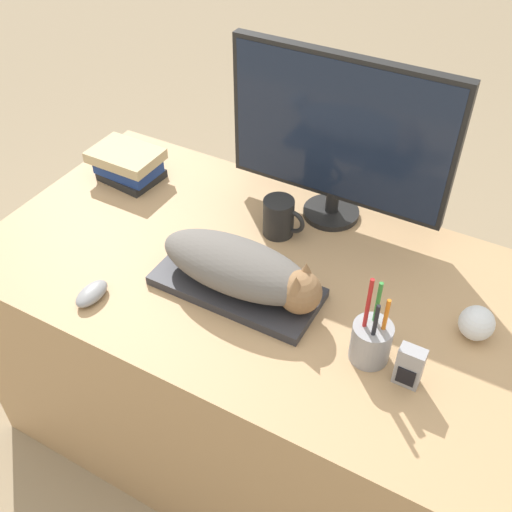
{
  "coord_description": "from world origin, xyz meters",
  "views": [
    {
      "loc": [
        0.51,
        -0.57,
        1.74
      ],
      "look_at": [
        -0.01,
        0.37,
        0.78
      ],
      "focal_mm": 42.0,
      "sensor_mm": 36.0,
      "label": 1
    }
  ],
  "objects_px": {
    "coffee_mug": "(280,217)",
    "pen_cup": "(371,340)",
    "cat": "(244,269)",
    "book_stack": "(128,164)",
    "keyboard": "(237,287)",
    "baseball": "(477,323)",
    "monitor": "(339,135)",
    "computer_mouse": "(92,294)",
    "phone": "(409,367)"
  },
  "relations": [
    {
      "from": "baseball",
      "to": "book_stack",
      "type": "relative_size",
      "value": 0.39
    },
    {
      "from": "monitor",
      "to": "baseball",
      "type": "relative_size",
      "value": 7.53
    },
    {
      "from": "coffee_mug",
      "to": "pen_cup",
      "type": "distance_m",
      "value": 0.46
    },
    {
      "from": "cat",
      "to": "book_stack",
      "type": "bearing_deg",
      "value": 154.84
    },
    {
      "from": "keyboard",
      "to": "coffee_mug",
      "type": "distance_m",
      "value": 0.25
    },
    {
      "from": "coffee_mug",
      "to": "pen_cup",
      "type": "relative_size",
      "value": 0.52
    },
    {
      "from": "monitor",
      "to": "computer_mouse",
      "type": "xyz_separation_m",
      "value": [
        -0.36,
        -0.57,
        -0.24
      ]
    },
    {
      "from": "keyboard",
      "to": "coffee_mug",
      "type": "height_order",
      "value": "coffee_mug"
    },
    {
      "from": "computer_mouse",
      "to": "baseball",
      "type": "height_order",
      "value": "baseball"
    },
    {
      "from": "monitor",
      "to": "pen_cup",
      "type": "distance_m",
      "value": 0.54
    },
    {
      "from": "monitor",
      "to": "baseball",
      "type": "xyz_separation_m",
      "value": [
        0.45,
        -0.25,
        -0.21
      ]
    },
    {
      "from": "computer_mouse",
      "to": "baseball",
      "type": "relative_size",
      "value": 1.22
    },
    {
      "from": "keyboard",
      "to": "computer_mouse",
      "type": "relative_size",
      "value": 4.23
    },
    {
      "from": "pen_cup",
      "to": "book_stack",
      "type": "bearing_deg",
      "value": 161.51
    },
    {
      "from": "baseball",
      "to": "pen_cup",
      "type": "bearing_deg",
      "value": -136.95
    },
    {
      "from": "keyboard",
      "to": "coffee_mug",
      "type": "bearing_deg",
      "value": 92.48
    },
    {
      "from": "coffee_mug",
      "to": "book_stack",
      "type": "xyz_separation_m",
      "value": [
        -0.51,
        0.01,
        -0.0
      ]
    },
    {
      "from": "cat",
      "to": "pen_cup",
      "type": "xyz_separation_m",
      "value": [
        0.33,
        -0.04,
        -0.03
      ]
    },
    {
      "from": "cat",
      "to": "coffee_mug",
      "type": "bearing_deg",
      "value": 97.81
    },
    {
      "from": "keyboard",
      "to": "baseball",
      "type": "distance_m",
      "value": 0.55
    },
    {
      "from": "keyboard",
      "to": "coffee_mug",
      "type": "relative_size",
      "value": 3.44
    },
    {
      "from": "baseball",
      "to": "monitor",
      "type": "bearing_deg",
      "value": 151.54
    },
    {
      "from": "coffee_mug",
      "to": "phone",
      "type": "height_order",
      "value": "coffee_mug"
    },
    {
      "from": "keyboard",
      "to": "baseball",
      "type": "height_order",
      "value": "baseball"
    },
    {
      "from": "monitor",
      "to": "phone",
      "type": "height_order",
      "value": "monitor"
    },
    {
      "from": "cat",
      "to": "coffee_mug",
      "type": "distance_m",
      "value": 0.25
    },
    {
      "from": "monitor",
      "to": "pen_cup",
      "type": "height_order",
      "value": "monitor"
    },
    {
      "from": "keyboard",
      "to": "phone",
      "type": "distance_m",
      "value": 0.45
    },
    {
      "from": "cat",
      "to": "computer_mouse",
      "type": "relative_size",
      "value": 4.29
    },
    {
      "from": "monitor",
      "to": "phone",
      "type": "relative_size",
      "value": 5.87
    },
    {
      "from": "coffee_mug",
      "to": "phone",
      "type": "bearing_deg",
      "value": -33.82
    },
    {
      "from": "computer_mouse",
      "to": "pen_cup",
      "type": "bearing_deg",
      "value": 13.59
    },
    {
      "from": "coffee_mug",
      "to": "keyboard",
      "type": "bearing_deg",
      "value": -87.52
    },
    {
      "from": "cat",
      "to": "book_stack",
      "type": "relative_size",
      "value": 2.02
    },
    {
      "from": "coffee_mug",
      "to": "cat",
      "type": "bearing_deg",
      "value": -82.19
    },
    {
      "from": "pen_cup",
      "to": "book_stack",
      "type": "height_order",
      "value": "pen_cup"
    },
    {
      "from": "monitor",
      "to": "baseball",
      "type": "height_order",
      "value": "monitor"
    },
    {
      "from": "monitor",
      "to": "computer_mouse",
      "type": "relative_size",
      "value": 6.18
    },
    {
      "from": "phone",
      "to": "book_stack",
      "type": "relative_size",
      "value": 0.5
    },
    {
      "from": "coffee_mug",
      "to": "pen_cup",
      "type": "bearing_deg",
      "value": -37.64
    },
    {
      "from": "baseball",
      "to": "keyboard",
      "type": "bearing_deg",
      "value": -165.85
    },
    {
      "from": "phone",
      "to": "coffee_mug",
      "type": "bearing_deg",
      "value": 146.18
    },
    {
      "from": "coffee_mug",
      "to": "monitor",
      "type": "bearing_deg",
      "value": 57.19
    },
    {
      "from": "keyboard",
      "to": "baseball",
      "type": "xyz_separation_m",
      "value": [
        0.53,
        0.13,
        0.03
      ]
    },
    {
      "from": "cat",
      "to": "book_stack",
      "type": "xyz_separation_m",
      "value": [
        -0.54,
        0.26,
        -0.03
      ]
    },
    {
      "from": "coffee_mug",
      "to": "baseball",
      "type": "relative_size",
      "value": 1.5
    },
    {
      "from": "phone",
      "to": "keyboard",
      "type": "bearing_deg",
      "value": 172.13
    },
    {
      "from": "phone",
      "to": "book_stack",
      "type": "height_order",
      "value": "phone"
    },
    {
      "from": "monitor",
      "to": "pen_cup",
      "type": "relative_size",
      "value": 2.61
    },
    {
      "from": "phone",
      "to": "monitor",
      "type": "bearing_deg",
      "value": 129.47
    }
  ]
}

